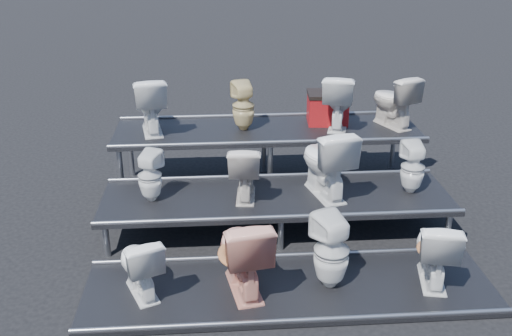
{
  "coord_description": "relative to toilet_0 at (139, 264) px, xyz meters",
  "views": [
    {
      "loc": [
        -0.7,
        -6.16,
        3.51
      ],
      "look_at": [
        -0.24,
        0.1,
        0.79
      ],
      "focal_mm": 40.0,
      "sensor_mm": 36.0,
      "label": 1
    }
  ],
  "objects": [
    {
      "name": "tier_back",
      "position": [
        1.5,
        2.6,
        0.04
      ],
      "size": [
        4.2,
        1.2,
        0.86
      ],
      "primitive_type": "cube",
      "color": "black",
      "rests_on": "ground"
    },
    {
      "name": "tier_front",
      "position": [
        1.5,
        0.0,
        -0.36
      ],
      "size": [
        4.2,
        1.2,
        0.06
      ],
      "primitive_type": "cube",
      "color": "black",
      "rests_on": "ground"
    },
    {
      "name": "toilet_10",
      "position": [
        2.49,
        2.6,
        0.85
      ],
      "size": [
        0.62,
        0.84,
        0.76
      ],
      "primitive_type": "imported",
      "rotation": [
        0.0,
        0.0,
        2.86
      ],
      "color": "white",
      "rests_on": "tier_back"
    },
    {
      "name": "toilet_8",
      "position": [
        -0.08,
        2.6,
        0.85
      ],
      "size": [
        0.56,
        0.82,
        0.77
      ],
      "primitive_type": "imported",
      "rotation": [
        0.0,
        0.0,
        3.32
      ],
      "color": "white",
      "rests_on": "tier_back"
    },
    {
      "name": "toilet_7",
      "position": [
        3.15,
        1.3,
        0.39
      ],
      "size": [
        0.31,
        0.32,
        0.64
      ],
      "primitive_type": "imported",
      "rotation": [
        0.0,
        0.0,
        3.22
      ],
      "color": "white",
      "rests_on": "tier_mid"
    },
    {
      "name": "toilet_3",
      "position": [
        2.99,
        0.0,
        0.04
      ],
      "size": [
        0.56,
        0.79,
        0.74
      ],
      "primitive_type": "imported",
      "rotation": [
        0.0,
        0.0,
        2.93
      ],
      "color": "white",
      "rests_on": "tier_front"
    },
    {
      "name": "toilet_6",
      "position": [
        2.08,
        1.3,
        0.5
      ],
      "size": [
        0.67,
        0.94,
        0.86
      ],
      "primitive_type": "imported",
      "rotation": [
        0.0,
        0.0,
        3.39
      ],
      "color": "white",
      "rests_on": "tier_mid"
    },
    {
      "name": "tier_mid",
      "position": [
        1.5,
        1.3,
        -0.16
      ],
      "size": [
        4.2,
        1.2,
        0.46
      ],
      "primitive_type": "cube",
      "color": "black",
      "rests_on": "ground"
    },
    {
      "name": "toilet_0",
      "position": [
        0.0,
        0.0,
        0.0
      ],
      "size": [
        0.6,
        0.74,
        0.66
      ],
      "primitive_type": "imported",
      "rotation": [
        0.0,
        0.0,
        3.55
      ],
      "color": "white",
      "rests_on": "tier_front"
    },
    {
      "name": "red_crate",
      "position": [
        2.38,
        2.8,
        0.67
      ],
      "size": [
        0.58,
        0.48,
        0.4
      ],
      "primitive_type": "cube",
      "rotation": [
        0.0,
        0.0,
        -0.08
      ],
      "color": "#A11311",
      "rests_on": "tier_back"
    },
    {
      "name": "ground",
      "position": [
        1.5,
        1.3,
        -0.39
      ],
      "size": [
        80.0,
        80.0,
        0.0
      ],
      "primitive_type": "plane",
      "color": "black",
      "rests_on": "ground"
    },
    {
      "name": "toilet_4",
      "position": [
        0.01,
        1.3,
        0.38
      ],
      "size": [
        0.37,
        0.37,
        0.62
      ],
      "primitive_type": "imported",
      "rotation": [
        0.0,
        0.0,
        2.72
      ],
      "color": "white",
      "rests_on": "tier_mid"
    },
    {
      "name": "toilet_2",
      "position": [
        1.92,
        0.0,
        0.07
      ],
      "size": [
        0.48,
        0.48,
        0.8
      ],
      "primitive_type": "imported",
      "rotation": [
        0.0,
        0.0,
        3.55
      ],
      "color": "white",
      "rests_on": "tier_front"
    },
    {
      "name": "toilet_9",
      "position": [
        1.17,
        2.6,
        0.8
      ],
      "size": [
        0.37,
        0.37,
        0.67
      ],
      "primitive_type": "imported",
      "rotation": [
        0.0,
        0.0,
        3.39
      ],
      "color": "#DBC586",
      "rests_on": "tier_back"
    },
    {
      "name": "toilet_5",
      "position": [
        1.12,
        1.3,
        0.41
      ],
      "size": [
        0.44,
        0.7,
        0.68
      ],
      "primitive_type": "imported",
      "rotation": [
        0.0,
        0.0,
        3.05
      ],
      "color": "beige",
      "rests_on": "tier_mid"
    },
    {
      "name": "toilet_11",
      "position": [
        3.26,
        2.6,
        0.84
      ],
      "size": [
        0.66,
        0.82,
        0.73
      ],
      "primitive_type": "imported",
      "rotation": [
        0.0,
        0.0,
        3.55
      ],
      "color": "beige",
      "rests_on": "tier_back"
    },
    {
      "name": "toilet_1",
      "position": [
        1.03,
        0.0,
        0.1
      ],
      "size": [
        0.62,
        0.91,
        0.85
      ],
      "primitive_type": "imported",
      "rotation": [
        0.0,
        0.0,
        3.32
      ],
      "color": "#E2957F",
      "rests_on": "tier_front"
    }
  ]
}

